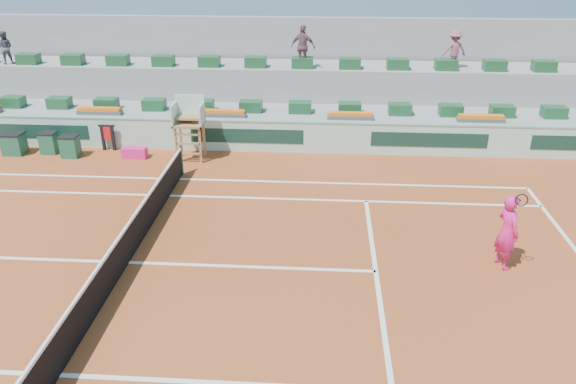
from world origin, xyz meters
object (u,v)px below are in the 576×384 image
umpire_chair (189,119)px  drink_cooler_a (70,146)px  player_bag (135,153)px  tennis_player (507,231)px

umpire_chair → drink_cooler_a: 4.79m
umpire_chair → drink_cooler_a: umpire_chair is taller
player_bag → drink_cooler_a: 2.48m
player_bag → drink_cooler_a: drink_cooler_a is taller
player_bag → tennis_player: (11.85, -6.90, 0.80)m
player_bag → tennis_player: tennis_player is taller
umpire_chair → tennis_player: umpire_chair is taller
drink_cooler_a → player_bag: bearing=1.3°
player_bag → tennis_player: 13.73m
drink_cooler_a → tennis_player: (14.31, -6.85, 0.58)m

